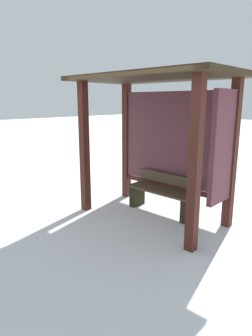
# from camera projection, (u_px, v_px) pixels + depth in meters

# --- Properties ---
(ground_plane) EXTENTS (60.00, 60.00, 0.00)m
(ground_plane) POSITION_uv_depth(u_px,v_px,m) (151.00, 217.00, 5.40)
(ground_plane) COLOR white
(bus_shelter) EXTENTS (2.89, 1.70, 2.52)m
(bus_shelter) POSITION_uv_depth(u_px,v_px,m) (165.00, 119.00, 5.08)
(bus_shelter) COLOR #441E16
(bus_shelter) RESTS_ON ground
(bench_left_inside) EXTENTS (1.40, 0.41, 0.74)m
(bench_left_inside) POSITION_uv_depth(u_px,v_px,m) (162.00, 195.00, 5.54)
(bench_left_inside) COLOR #4C3C29
(bench_left_inside) RESTS_ON ground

